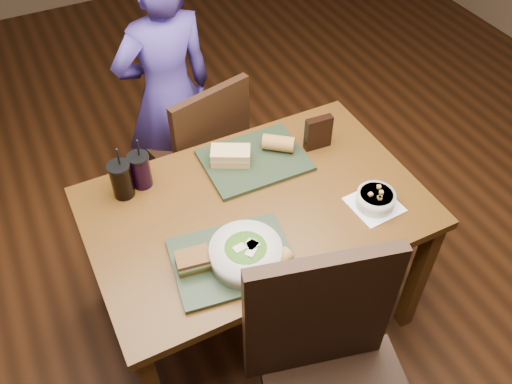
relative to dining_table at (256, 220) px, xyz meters
The scene contains 16 objects.
ground 0.66m from the dining_table, ahead, with size 6.00×6.00×0.00m, color #381C0B.
dining_table is the anchor object (origin of this frame).
chair_near 0.69m from the dining_table, 95.29° to the right, with size 0.58×0.59×1.11m.
chair_far 0.63m from the dining_table, 86.92° to the left, with size 0.49×0.50×0.94m.
diner 0.91m from the dining_table, 92.43° to the left, with size 0.51×0.33×1.39m, color #473592.
tray_near 0.30m from the dining_table, 133.21° to the right, with size 0.42×0.32×0.02m, color black.
tray_far 0.26m from the dining_table, 64.91° to the left, with size 0.42×0.32×0.02m, color black.
salad_bowl 0.32m from the dining_table, 123.68° to the right, with size 0.25×0.25×0.08m.
soup_bowl 0.48m from the dining_table, 26.95° to the right, with size 0.19×0.19×0.07m.
sandwich_near 0.40m from the dining_table, 151.94° to the right, with size 0.13×0.10×0.06m.
sandwich_far 0.29m from the dining_table, 88.21° to the left, with size 0.18×0.15×0.06m.
baguette_near 0.35m from the dining_table, 104.40° to the right, with size 0.06×0.06×0.12m, color #AD7533.
baguette_far 0.35m from the dining_table, 46.05° to the left, with size 0.07×0.07×0.13m, color #AD7533.
cup_cola 0.55m from the dining_table, 147.18° to the left, with size 0.09×0.09×0.24m.
cup_berry 0.50m from the dining_table, 139.48° to the left, with size 0.09×0.09×0.23m.
chip_bag 0.46m from the dining_table, 25.76° to the left, with size 0.12×0.04×0.15m, color black.
Camera 1 is at (-0.64, -1.28, 2.31)m, focal length 38.00 mm.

